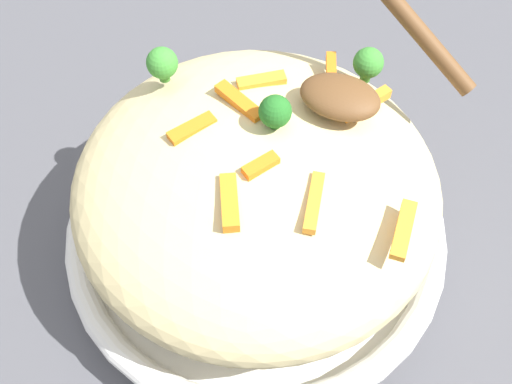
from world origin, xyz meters
name	(u,v)px	position (x,y,z in m)	size (l,w,h in m)	color
ground_plane	(256,246)	(0.00, 0.00, 0.00)	(2.40, 2.40, 0.00)	#4C4C51
serving_bowl	(256,232)	(0.00, 0.00, 0.02)	(0.30, 0.30, 0.04)	white
pasta_mound	(256,187)	(0.00, 0.00, 0.09)	(0.27, 0.27, 0.10)	#DBC689
carrot_piece_0	(314,202)	(0.05, -0.03, 0.14)	(0.04, 0.01, 0.01)	orange
carrot_piece_1	(404,230)	(0.11, -0.03, 0.13)	(0.04, 0.01, 0.01)	orange
carrot_piece_2	(189,133)	(-0.05, 0.00, 0.14)	(0.03, 0.01, 0.01)	orange
carrot_piece_3	(223,200)	(0.00, -0.05, 0.14)	(0.04, 0.01, 0.01)	orange
carrot_piece_4	(331,72)	(0.03, 0.09, 0.13)	(0.04, 0.01, 0.01)	orange
carrot_piece_5	(366,104)	(0.06, 0.06, 0.14)	(0.04, 0.01, 0.01)	orange
carrot_piece_6	(261,81)	(-0.02, 0.06, 0.14)	(0.04, 0.01, 0.01)	orange
carrot_piece_7	(239,102)	(-0.02, 0.03, 0.14)	(0.04, 0.01, 0.01)	orange
carrot_piece_8	(261,166)	(0.01, -0.02, 0.14)	(0.02, 0.01, 0.01)	orange
broccoli_floret_0	(275,112)	(0.01, 0.02, 0.15)	(0.02, 0.02, 0.03)	#205B1C
broccoli_floret_1	(162,63)	(-0.09, 0.04, 0.15)	(0.02, 0.02, 0.03)	#377928
broccoli_floret_2	(368,63)	(0.05, 0.09, 0.15)	(0.02, 0.02, 0.03)	#377928
serving_spoon	(361,68)	(0.05, 0.07, 0.16)	(0.13, 0.11, 0.08)	brown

